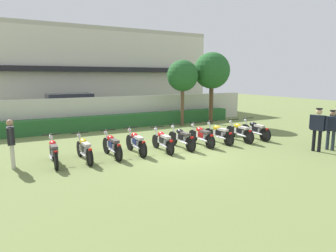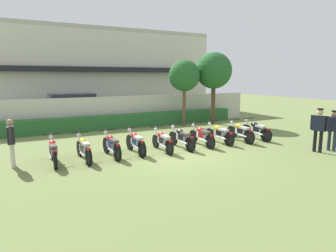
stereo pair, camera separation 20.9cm
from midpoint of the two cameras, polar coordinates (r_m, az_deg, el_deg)
ground at (r=11.43m, az=2.62°, el=-5.27°), size 60.00×60.00×0.00m
building at (r=25.43m, az=-14.94°, el=10.08°), size 19.27×6.50×6.60m
compound_wall at (r=17.79m, az=-9.01°, el=2.86°), size 18.31×0.30×1.77m
hedge_row at (r=17.20m, az=-8.23°, el=0.98°), size 14.65×0.70×0.78m
parked_car at (r=19.70m, az=-17.39°, el=3.32°), size 4.55×2.18×1.89m
tree_near_inspector at (r=17.64m, az=3.54°, el=9.67°), size 1.86×1.86×3.92m
tree_far_side at (r=18.60m, az=9.24°, el=10.52°), size 2.24×2.24×4.43m
motorcycle_in_row_0 at (r=10.59m, az=-20.95°, el=-4.55°), size 0.60×1.91×0.98m
motorcycle_in_row_1 at (r=10.70m, az=-15.56°, el=-4.22°), size 0.60×1.91×0.95m
motorcycle_in_row_2 at (r=10.94m, az=-10.41°, el=-3.66°), size 0.60×1.86×0.97m
motorcycle_in_row_3 at (r=11.29m, az=-5.81°, el=-3.13°), size 0.60×1.89×0.97m
motorcycle_in_row_4 at (r=11.57m, az=-0.59°, el=-2.86°), size 0.60×1.83×0.94m
motorcycle_in_row_5 at (r=12.06m, az=3.13°, el=-2.31°), size 0.60×1.93×0.96m
motorcycle_in_row_6 at (r=12.60m, az=7.02°, el=-1.87°), size 0.60×1.88×0.95m
motorcycle_in_row_7 at (r=13.22m, az=10.37°, el=-1.44°), size 0.60×1.91×0.94m
motorcycle_in_row_8 at (r=13.74m, az=14.31°, el=-1.10°), size 0.60×1.87×0.97m
motorcycle_in_row_9 at (r=14.41m, az=17.18°, el=-0.74°), size 0.60×1.94×0.97m
inspector_person at (r=10.71m, az=-27.73°, el=-2.29°), size 0.22×0.65×1.59m
officer_0 at (r=12.83m, az=27.75°, el=-0.05°), size 0.32×0.67×1.72m
officer_1 at (r=13.34m, az=29.85°, el=-0.22°), size 0.30×0.64×1.62m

